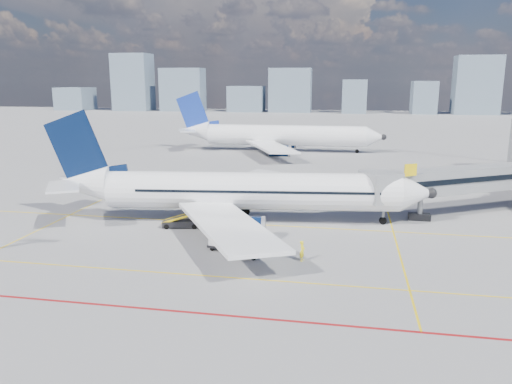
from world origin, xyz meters
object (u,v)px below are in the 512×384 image
(main_aircraft, at_px, (236,191))
(cargo_dolly, at_px, (232,237))
(belt_loader, at_px, (182,222))
(baggage_tug, at_px, (244,248))
(second_aircraft, at_px, (277,136))
(ramp_worker, at_px, (302,251))

(main_aircraft, xyz_separation_m, cargo_dolly, (1.56, -8.61, -2.05))
(cargo_dolly, distance_m, belt_loader, 8.55)
(main_aircraft, height_order, cargo_dolly, main_aircraft)
(main_aircraft, relative_size, baggage_tug, 16.16)
(belt_loader, bearing_deg, main_aircraft, 19.48)
(baggage_tug, relative_size, belt_loader, 0.47)
(second_aircraft, xyz_separation_m, belt_loader, (-1.37, -55.81, -2.67))
(second_aircraft, height_order, baggage_tug, second_aircraft)
(baggage_tug, bearing_deg, cargo_dolly, 141.84)
(baggage_tug, xyz_separation_m, belt_loader, (-7.78, 7.10, -0.22))
(cargo_dolly, bearing_deg, belt_loader, 146.95)
(second_aircraft, relative_size, belt_loader, 8.25)
(second_aircraft, bearing_deg, belt_loader, -92.06)
(second_aircraft, relative_size, baggage_tug, 17.70)
(main_aircraft, height_order, baggage_tug, main_aircraft)
(second_aircraft, distance_m, baggage_tug, 63.29)
(baggage_tug, height_order, belt_loader, belt_loader)
(main_aircraft, bearing_deg, ramp_worker, -59.59)
(ramp_worker, bearing_deg, belt_loader, 70.78)
(second_aircraft, bearing_deg, baggage_tug, -84.84)
(main_aircraft, distance_m, cargo_dolly, 8.99)
(second_aircraft, relative_size, ramp_worker, 25.55)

